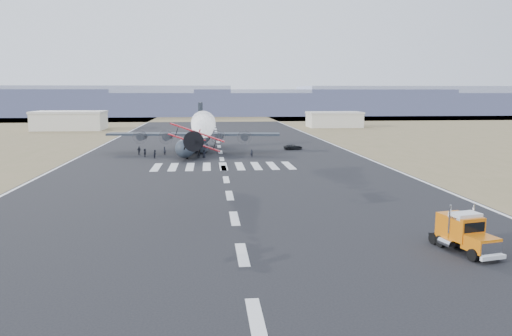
{
  "coord_description": "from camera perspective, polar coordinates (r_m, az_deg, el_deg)",
  "views": [
    {
      "loc": [
        -2.67,
        -39.63,
        13.26
      ],
      "look_at": [
        3.19,
        21.17,
        4.0
      ],
      "focal_mm": 35.0,
      "sensor_mm": 36.0,
      "label": 1
    }
  ],
  "objects": [
    {
      "name": "hangar_left",
      "position": [
        191.36,
        -20.52,
        5.13
      ],
      "size": [
        24.5,
        14.5,
        6.7
      ],
      "color": "#BCB7A7",
      "rests_on": "ground"
    },
    {
      "name": "crew_d",
      "position": [
        110.25,
        -13.22,
        1.96
      ],
      "size": [
        1.13,
        1.13,
        1.8
      ],
      "primitive_type": "imported",
      "rotation": [
        0.0,
        0.0,
        0.78
      ],
      "color": "black",
      "rests_on": "ground"
    },
    {
      "name": "crew_e",
      "position": [
        102.86,
        -5.96,
        1.63
      ],
      "size": [
        0.92,
        0.73,
        1.65
      ],
      "primitive_type": "imported",
      "rotation": [
        0.0,
        0.0,
        0.33
      ],
      "color": "black",
      "rests_on": "ground"
    },
    {
      "name": "aerobatic_biplane",
      "position": [
        53.03,
        -6.92,
        3.32
      ],
      "size": [
        5.65,
        5.3,
        3.18
      ],
      "rotation": [
        0.0,
        0.33,
        -0.03
      ],
      "color": "#AF0B10"
    },
    {
      "name": "scrub_far",
      "position": [
        269.97,
        -4.96,
        5.77
      ],
      "size": [
        500.0,
        80.0,
        0.0
      ],
      "primitive_type": "cube",
      "color": "olive",
      "rests_on": "ground"
    },
    {
      "name": "ridge_seg_f",
      "position": [
        327.72,
        18.54,
        7.35
      ],
      "size": [
        150.0,
        50.0,
        17.0
      ],
      "primitive_type": "cube",
      "color": "#828AA5",
      "rests_on": "ground"
    },
    {
      "name": "ridge_seg_c",
      "position": [
        306.08,
        -17.4,
        7.34
      ],
      "size": [
        150.0,
        50.0,
        17.0
      ],
      "primitive_type": "cube",
      "color": "#828AA5",
      "rests_on": "ground"
    },
    {
      "name": "hangar_right",
      "position": [
        196.04,
        8.92,
        5.52
      ],
      "size": [
        20.5,
        12.5,
        5.9
      ],
      "color": "#BCB7A7",
      "rests_on": "ground"
    },
    {
      "name": "crew_g",
      "position": [
        108.89,
        -10.4,
        1.94
      ],
      "size": [
        0.8,
        0.82,
        1.73
      ],
      "primitive_type": "imported",
      "rotation": [
        0.0,
        0.0,
        2.23
      ],
      "color": "black",
      "rests_on": "ground"
    },
    {
      "name": "ridge_seg_e",
      "position": [
        307.23,
        7.28,
        7.48
      ],
      "size": [
        150.0,
        50.0,
        15.0
      ],
      "primitive_type": "cube",
      "color": "#828AA5",
      "rests_on": "ground"
    },
    {
      "name": "crew_h",
      "position": [
        102.61,
        -6.63,
        1.67
      ],
      "size": [
        1.07,
        0.93,
        1.87
      ],
      "primitive_type": "imported",
      "rotation": [
        0.0,
        0.0,
        3.64
      ],
      "color": "black",
      "rests_on": "ground"
    },
    {
      "name": "crew_a",
      "position": [
        103.04,
        -0.5,
        1.69
      ],
      "size": [
        0.78,
        0.75,
        1.65
      ],
      "primitive_type": "imported",
      "rotation": [
        0.0,
        0.0,
        5.67
      ],
      "color": "black",
      "rests_on": "ground"
    },
    {
      "name": "ground",
      "position": [
        41.87,
        -1.59,
        -9.84
      ],
      "size": [
        500.0,
        500.0,
        0.0
      ],
      "primitive_type": "plane",
      "color": "black",
      "rests_on": "ground"
    },
    {
      "name": "semi_truck",
      "position": [
        45.67,
        22.67,
        -6.8
      ],
      "size": [
        3.75,
        7.6,
        3.34
      ],
      "rotation": [
        0.0,
        0.0,
        0.22
      ],
      "color": "black",
      "rests_on": "ground"
    },
    {
      "name": "support_vehicle",
      "position": [
        117.65,
        4.27,
        2.42
      ],
      "size": [
        4.73,
        3.0,
        1.21
      ],
      "primitive_type": "imported",
      "rotation": [
        0.0,
        0.0,
        1.81
      ],
      "color": "black",
      "rests_on": "ground"
    },
    {
      "name": "transport_aircraft",
      "position": [
        112.28,
        -7.0,
        3.22
      ],
      "size": [
        37.85,
        31.08,
        10.92
      ],
      "rotation": [
        0.0,
        0.0,
        -0.12
      ],
      "color": "#1F272F",
      "rests_on": "ground"
    },
    {
      "name": "crew_c",
      "position": [
        109.2,
        -6.83,
        2.07
      ],
      "size": [
        1.3,
        1.02,
        1.82
      ],
      "primitive_type": "imported",
      "rotation": [
        0.0,
        0.0,
        3.61
      ],
      "color": "black",
      "rests_on": "ground"
    },
    {
      "name": "ridge_seg_d",
      "position": [
        299.72,
        -5.03,
        7.3
      ],
      "size": [
        150.0,
        50.0,
        13.0
      ],
      "primitive_type": "cube",
      "color": "#828AA5",
      "rests_on": "ground"
    },
    {
      "name": "crew_b",
      "position": [
        103.6,
        -11.45,
        1.58
      ],
      "size": [
        0.77,
        0.97,
        1.73
      ],
      "primitive_type": "imported",
      "rotation": [
        0.0,
        0.0,
        1.23
      ],
      "color": "black",
      "rests_on": "ground"
    },
    {
      "name": "runway_markings",
      "position": [
        100.54,
        -3.93,
        1.02
      ],
      "size": [
        60.0,
        260.0,
        0.01
      ],
      "primitive_type": null,
      "color": "silver",
      "rests_on": "ground"
    },
    {
      "name": "crew_f",
      "position": [
        106.39,
        -12.59,
        1.71
      ],
      "size": [
        0.6,
        1.6,
        1.69
      ],
      "primitive_type": "imported",
      "rotation": [
        0.0,
        0.0,
        1.63
      ],
      "color": "black",
      "rests_on": "ground"
    },
    {
      "name": "smoke_trail",
      "position": [
        72.09,
        -6.09,
        4.83
      ],
      "size": [
        3.72,
        22.82,
        3.72
      ],
      "rotation": [
        0.0,
        0.0,
        -0.03
      ],
      "color": "white"
    }
  ]
}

